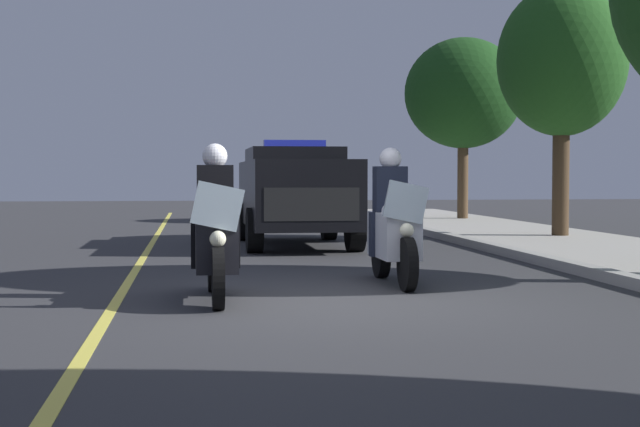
{
  "coord_description": "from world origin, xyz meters",
  "views": [
    {
      "loc": [
        9.81,
        -1.53,
        1.37
      ],
      "look_at": [
        -1.3,
        0.0,
        0.9
      ],
      "focal_mm": 51.65,
      "sensor_mm": 36.0,
      "label": 1
    }
  ],
  "objects_px": {
    "tree_far_back": "(562,62)",
    "tree_behind_suv": "(463,94)",
    "police_suv": "(295,191)",
    "police_motorcycle_lead_right": "(393,229)",
    "police_motorcycle_lead_left": "(216,236)"
  },
  "relations": [
    {
      "from": "police_motorcycle_lead_left",
      "to": "tree_far_back",
      "type": "bearing_deg",
      "value": 138.55
    },
    {
      "from": "police_suv",
      "to": "police_motorcycle_lead_left",
      "type": "bearing_deg",
      "value": -12.64
    },
    {
      "from": "tree_behind_suv",
      "to": "tree_far_back",
      "type": "bearing_deg",
      "value": -1.38
    },
    {
      "from": "police_suv",
      "to": "tree_behind_suv",
      "type": "xyz_separation_m",
      "value": [
        -8.52,
        5.91,
        2.7
      ]
    },
    {
      "from": "tree_far_back",
      "to": "police_motorcycle_lead_left",
      "type": "bearing_deg",
      "value": -41.45
    },
    {
      "from": "police_suv",
      "to": "tree_far_back",
      "type": "relative_size",
      "value": 0.93
    },
    {
      "from": "police_motorcycle_lead_left",
      "to": "police_suv",
      "type": "distance_m",
      "value": 7.84
    },
    {
      "from": "police_suv",
      "to": "tree_far_back",
      "type": "xyz_separation_m",
      "value": [
        -0.78,
        5.72,
        2.68
      ]
    },
    {
      "from": "police_motorcycle_lead_left",
      "to": "police_suv",
      "type": "height_order",
      "value": "police_suv"
    },
    {
      "from": "police_motorcycle_lead_left",
      "to": "police_suv",
      "type": "relative_size",
      "value": 0.44
    },
    {
      "from": "tree_behind_suv",
      "to": "police_suv",
      "type": "bearing_deg",
      "value": -34.75
    },
    {
      "from": "tree_far_back",
      "to": "tree_behind_suv",
      "type": "distance_m",
      "value": 7.74
    },
    {
      "from": "police_motorcycle_lead_right",
      "to": "tree_behind_suv",
      "type": "distance_m",
      "value": 16.2
    },
    {
      "from": "police_suv",
      "to": "police_motorcycle_lead_right",
      "type": "bearing_deg",
      "value": 4.68
    },
    {
      "from": "police_motorcycle_lead_left",
      "to": "police_suv",
      "type": "xyz_separation_m",
      "value": [
        -7.64,
        1.71,
        0.37
      ]
    }
  ]
}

